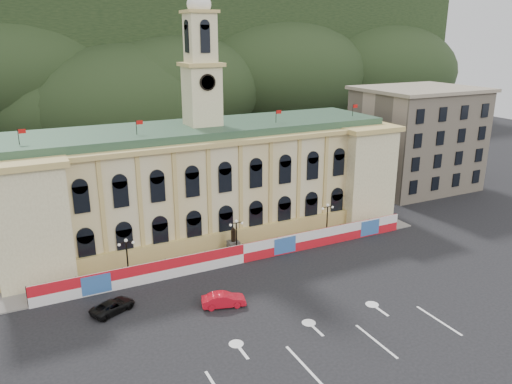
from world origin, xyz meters
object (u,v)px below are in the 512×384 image
red_sedan (224,300)px  statue (233,245)px  lamp_center (236,235)px  black_suv (113,306)px

red_sedan → statue: bearing=-13.6°
lamp_center → black_suv: 18.53m
lamp_center → black_suv: (-17.14, -6.61, -2.41)m
lamp_center → red_sedan: 12.70m
lamp_center → red_sedan: (-6.39, -10.74, -2.31)m
red_sedan → black_suv: (-10.76, 4.12, -0.11)m
statue → red_sedan: statue is taller
statue → black_suv: statue is taller
black_suv → lamp_center: bearing=-92.7°
statue → red_sedan: (-6.39, -11.74, -0.42)m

